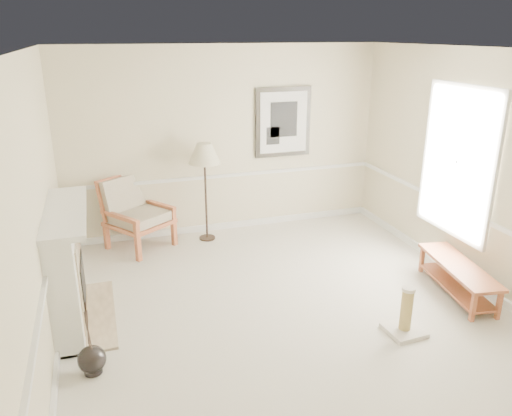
{
  "coord_description": "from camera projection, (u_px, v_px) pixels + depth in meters",
  "views": [
    {
      "loc": [
        -1.88,
        -4.69,
        3.07
      ],
      "look_at": [
        -0.15,
        0.7,
        1.06
      ],
      "focal_mm": 35.0,
      "sensor_mm": 36.0,
      "label": 1
    }
  ],
  "objects": [
    {
      "name": "floor_lamp",
      "position": [
        204.0,
        156.0,
        7.37
      ],
      "size": [
        0.6,
        0.6,
        1.52
      ],
      "rotation": [
        0.0,
        0.0,
        0.3
      ],
      "color": "black",
      "rests_on": "ground"
    },
    {
      "name": "room",
      "position": [
        300.0,
        152.0,
        5.26
      ],
      "size": [
        5.04,
        5.54,
        2.92
      ],
      "color": "beige",
      "rests_on": "ground"
    },
    {
      "name": "armchair",
      "position": [
        133.0,
        210.0,
        7.4
      ],
      "size": [
        1.13,
        1.15,
        1.05
      ],
      "rotation": [
        0.0,
        0.0,
        0.62
      ],
      "color": "#A15634",
      "rests_on": "ground"
    },
    {
      "name": "scratching_post",
      "position": [
        405.0,
        318.0,
        5.33
      ],
      "size": [
        0.4,
        0.4,
        0.54
      ],
      "rotation": [
        0.0,
        0.0,
        0.05
      ],
      "color": "silver",
      "rests_on": "ground"
    },
    {
      "name": "ground",
      "position": [
        287.0,
        312.0,
        5.77
      ],
      "size": [
        5.5,
        5.5,
        0.0
      ],
      "primitive_type": "plane",
      "color": "silver",
      "rests_on": "ground"
    },
    {
      "name": "fireplace",
      "position": [
        67.0,
        268.0,
        5.42
      ],
      "size": [
        0.64,
        1.64,
        1.31
      ],
      "color": "white",
      "rests_on": "ground"
    },
    {
      "name": "floor_vase",
      "position": [
        92.0,
        360.0,
        4.7
      ],
      "size": [
        0.27,
        0.27,
        0.78
      ],
      "rotation": [
        0.0,
        0.0,
        -0.25
      ],
      "color": "black",
      "rests_on": "ground"
    },
    {
      "name": "bench",
      "position": [
        458.0,
        274.0,
        6.1
      ],
      "size": [
        0.62,
        1.41,
        0.39
      ],
      "rotation": [
        0.0,
        0.0,
        -0.16
      ],
      "color": "#A15634",
      "rests_on": "ground"
    }
  ]
}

